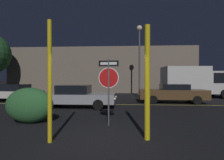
# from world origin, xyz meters

# --- Properties ---
(ground_plane) EXTENTS (260.00, 260.00, 0.00)m
(ground_plane) POSITION_xyz_m (0.00, 0.00, 0.00)
(ground_plane) COLOR black
(road_center_stripe) EXTENTS (37.43, 0.12, 0.01)m
(road_center_stripe) POSITION_xyz_m (0.00, 7.02, 0.00)
(road_center_stripe) COLOR gold
(road_center_stripe) RESTS_ON ground_plane
(stop_sign) EXTENTS (0.78, 0.10, 2.52)m
(stop_sign) POSITION_xyz_m (0.10, 1.62, 1.76)
(stop_sign) COLOR #4C4C51
(stop_sign) RESTS_ON ground_plane
(yellow_pole_left) EXTENTS (0.12, 0.12, 3.42)m
(yellow_pole_left) POSITION_xyz_m (-1.40, -0.20, 1.71)
(yellow_pole_left) COLOR yellow
(yellow_pole_left) RESTS_ON ground_plane
(yellow_pole_right) EXTENTS (0.16, 0.16, 3.35)m
(yellow_pole_right) POSITION_xyz_m (1.35, 0.18, 1.67)
(yellow_pole_right) COLOR yellow
(yellow_pole_right) RESTS_ON ground_plane
(hedge_bush_1) EXTENTS (1.93, 1.03, 1.42)m
(hedge_bush_1) POSITION_xyz_m (-3.11, 1.83, 0.71)
(hedge_bush_1) COLOR #2D6633
(hedge_bush_1) RESTS_ON ground_plane
(passing_car_1) EXTENTS (4.38, 2.19, 1.34)m
(passing_car_1) POSITION_xyz_m (-7.92, 8.39, 0.67)
(passing_car_1) COLOR silver
(passing_car_1) RESTS_ON ground_plane
(passing_car_2) EXTENTS (4.89, 1.97, 1.39)m
(passing_car_2) POSITION_xyz_m (-2.28, 5.76, 0.69)
(passing_car_2) COLOR #9E9EA3
(passing_car_2) RESTS_ON ground_plane
(passing_car_3) EXTENTS (4.94, 2.06, 1.38)m
(passing_car_3) POSITION_xyz_m (4.31, 8.22, 0.71)
(passing_car_3) COLOR brown
(passing_car_3) RESTS_ON ground_plane
(delivery_truck) EXTENTS (6.51, 2.80, 2.89)m
(delivery_truck) POSITION_xyz_m (7.74, 11.95, 1.58)
(delivery_truck) COLOR silver
(delivery_truck) RESTS_ON ground_plane
(street_lamp) EXTENTS (0.54, 0.54, 6.92)m
(street_lamp) POSITION_xyz_m (2.25, 12.03, 4.90)
(street_lamp) COLOR #4C4C51
(street_lamp) RESTS_ON ground_plane
(building_backdrop) EXTENTS (23.90, 3.37, 5.78)m
(building_backdrop) POSITION_xyz_m (-2.22, 18.15, 2.89)
(building_backdrop) COLOR #7A6B5B
(building_backdrop) RESTS_ON ground_plane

